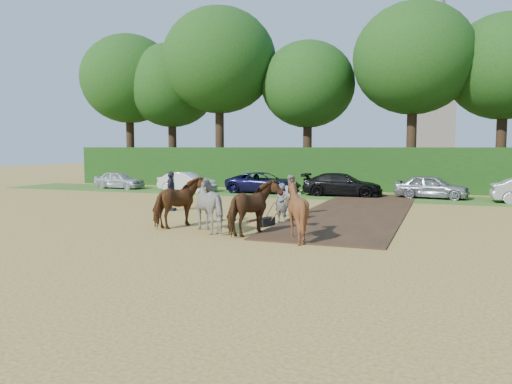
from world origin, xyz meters
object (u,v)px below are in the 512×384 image
Objects in this scene: parked_cars at (367,186)px; church at (437,66)px; plough_team at (236,206)px; spectator_near at (292,196)px; spectator_far at (171,191)px.

parked_cars is 43.12m from church.
parked_cars is at bearing -94.20° from church.
plough_team is 0.18× the size of parked_cars.
spectator_near is 0.07× the size of church.
parked_cars is (1.90, 9.50, -0.22)m from spectator_near.
spectator_near is 5.92m from spectator_far.
church reaches higher than parked_cars.
spectator_far is 0.29× the size of plough_team.
plough_team is 14.51m from parked_cars.
spectator_far is at bearing -102.06° from church.
spectator_near is at bearing -95.56° from church.
plough_team is 0.24× the size of church.
church reaches higher than spectator_far.
spectator_near is at bearing 82.33° from plough_team.
plough_team is (5.28, -4.58, 0.01)m from spectator_far.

